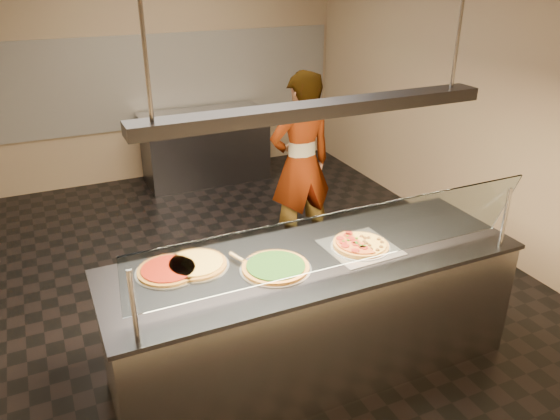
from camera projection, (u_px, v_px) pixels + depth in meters
name	position (u px, v px, depth m)	size (l,w,h in m)	color
ground	(243.00, 275.00, 5.27)	(5.00, 6.00, 0.02)	black
wall_back	(157.00, 65.00, 7.12)	(5.00, 0.02, 3.00)	#91765D
wall_front	(507.00, 313.00, 2.15)	(5.00, 0.02, 3.00)	#91765D
wall_right	(468.00, 95.00, 5.58)	(0.02, 6.00, 3.00)	#91765D
tile_band	(159.00, 81.00, 7.18)	(4.90, 0.02, 1.20)	silver
serving_counter	(313.00, 314.00, 3.89)	(2.88, 0.94, 0.93)	#B7B7BC
sneeze_guard	(342.00, 240.00, 3.29)	(2.64, 0.18, 0.54)	#B7B7BC
perforated_tray	(360.00, 247.00, 3.82)	(0.48, 0.48, 0.01)	silver
half_pizza_pepperoni	(349.00, 246.00, 3.77)	(0.21, 0.39, 0.05)	#925A21
half_pizza_sausage	(372.00, 242.00, 3.84)	(0.21, 0.39, 0.04)	#925A21
pizza_spinach	(275.00, 267.00, 3.55)	(0.47, 0.47, 0.03)	silver
pizza_cheese	(196.00, 264.00, 3.59)	(0.44, 0.44, 0.03)	silver
pizza_tomato	(168.00, 269.00, 3.52)	(0.43, 0.43, 0.03)	silver
pizza_spatula	(245.00, 257.00, 3.64)	(0.23, 0.22, 0.02)	#B7B7BC
prep_table	(205.00, 146.00, 7.34)	(1.65, 0.74, 0.93)	#323237
worker	(301.00, 164.00, 5.39)	(0.67, 0.44, 1.84)	#27252B
heat_lamp_housing	(319.00, 109.00, 3.27)	(2.30, 0.18, 0.08)	#323237
lamp_rod_left	(142.00, 21.00, 2.66)	(0.02, 0.02, 1.01)	#B7B7BC
lamp_rod_right	(462.00, 7.00, 3.42)	(0.02, 0.02, 1.01)	#B7B7BC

